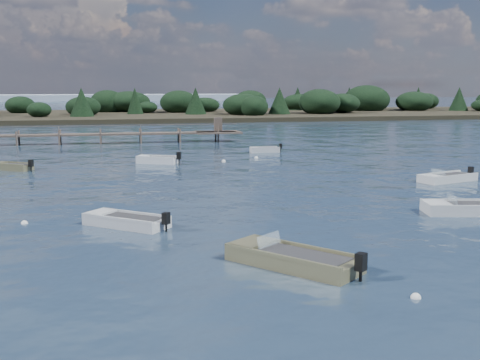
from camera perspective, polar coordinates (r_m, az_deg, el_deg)
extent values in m
plane|color=#172637|center=(79.39, -6.45, 4.41)|extent=(400.00, 400.00, 0.00)
cube|color=#AFB4B7|center=(32.07, 21.18, -2.78)|extent=(5.02, 2.72, 0.69)
cube|color=#AFB4B7|center=(31.37, 18.15, -2.12)|extent=(1.45, 1.80, 0.14)
cube|color=#AFB4B7|center=(31.23, 21.77, -2.36)|extent=(4.67, 1.09, 0.14)
cube|color=#AFB4B7|center=(32.75, 20.69, -1.80)|extent=(4.67, 1.09, 0.14)
cube|color=silver|center=(31.58, 19.48, -1.67)|extent=(0.42, 1.29, 0.41)
cube|color=#666344|center=(48.12, -20.77, 1.00)|extent=(3.21, 2.65, 0.66)
cube|color=#666344|center=(48.83, -21.82, 1.51)|extent=(1.20, 1.32, 0.13)
cube|color=#28292B|center=(47.92, -20.57, 1.36)|extent=(2.26, 1.92, 0.11)
cube|color=#666344|center=(47.65, -21.23, 1.38)|extent=(2.62, 1.70, 0.13)
cube|color=#666344|center=(48.49, -20.37, 1.55)|extent=(2.62, 1.70, 0.13)
cube|color=black|center=(46.96, -19.21, 1.52)|extent=(0.39, 0.41, 0.52)
cylinder|color=black|center=(47.01, -19.18, 0.97)|extent=(0.13, 0.13, 0.52)
cube|color=silver|center=(49.24, -7.85, 1.70)|extent=(3.46, 2.52, 0.75)
cube|color=silver|center=(49.63, -9.18, 2.23)|extent=(1.19, 1.38, 0.15)
cube|color=#28292B|center=(49.11, -7.57, 2.10)|extent=(2.42, 1.85, 0.13)
cube|color=silver|center=(48.65, -8.10, 2.12)|extent=(2.98, 1.47, 0.15)
cube|color=silver|center=(49.73, -7.62, 2.28)|extent=(2.98, 1.47, 0.15)
cube|color=black|center=(48.56, -5.82, 2.31)|extent=(0.43, 0.46, 0.59)
cylinder|color=black|center=(48.62, -5.81, 1.70)|extent=(0.14, 0.14, 0.59)
cube|color=#AFB4B7|center=(27.70, -10.71, -4.13)|extent=(3.97, 3.64, 0.65)
cube|color=#AFB4B7|center=(28.54, -13.08, -3.03)|extent=(1.58, 1.63, 0.13)
cube|color=#28292B|center=(27.44, -10.21, -3.58)|extent=(2.81, 2.62, 0.11)
cube|color=#AFB4B7|center=(27.09, -11.63, -3.63)|extent=(3.09, 2.58, 0.13)
cube|color=#AFB4B7|center=(28.15, -9.86, -3.10)|extent=(3.09, 2.58, 0.13)
cube|color=black|center=(26.33, -7.03, -3.63)|extent=(0.40, 0.41, 0.51)
cylinder|color=black|center=(26.43, -7.01, -4.57)|extent=(0.13, 0.13, 0.51)
cube|color=#666344|center=(21.44, 5.04, -7.88)|extent=(4.41, 4.85, 0.73)
cube|color=#666344|center=(22.34, 1.14, -6.00)|extent=(1.97, 1.90, 0.15)
cube|color=#28292B|center=(21.14, 5.93, -7.16)|extent=(3.16, 3.43, 0.13)
cube|color=#666344|center=(20.66, 3.77, -7.27)|extent=(3.13, 3.81, 0.15)
cube|color=#666344|center=(21.98, 6.27, -6.30)|extent=(3.13, 3.81, 0.15)
cube|color=black|center=(20.00, 11.40, -7.62)|extent=(0.46, 0.45, 0.57)
cylinder|color=black|center=(20.15, 11.35, -8.98)|extent=(0.15, 0.15, 0.57)
cube|color=silver|center=(21.83, 2.75, -5.69)|extent=(1.10, 0.93, 0.44)
cube|color=#AFB4B7|center=(56.81, 2.36, 2.73)|extent=(2.70, 1.08, 0.63)
cube|color=#AFB4B7|center=(56.52, 1.35, 3.08)|extent=(0.65, 0.97, 0.13)
cube|color=#28292B|center=(56.83, 2.57, 3.03)|extent=(1.84, 0.87, 0.11)
cube|color=#AFB4B7|center=(56.30, 2.48, 3.05)|extent=(2.70, 0.11, 0.13)
cube|color=#AFB4B7|center=(57.24, 2.24, 3.15)|extent=(2.70, 0.11, 0.13)
cube|color=black|center=(57.16, 3.87, 3.23)|extent=(0.25, 0.31, 0.50)
cylinder|color=black|center=(57.21, 3.86, 2.80)|extent=(0.09, 0.09, 0.50)
cube|color=#AFB4B7|center=(42.02, 19.07, 0.00)|extent=(4.38, 2.74, 0.64)
cube|color=#AFB4B7|center=(40.81, 17.66, 0.35)|extent=(1.37, 1.63, 0.13)
cube|color=#28292B|center=(42.23, 19.38, 0.44)|extent=(3.03, 2.04, 0.11)
cube|color=#AFB4B7|center=(41.51, 19.84, 0.38)|extent=(3.93, 1.37, 0.13)
cube|color=#AFB4B7|center=(42.44, 18.36, 0.63)|extent=(3.93, 1.37, 0.13)
cube|color=black|center=(43.67, 21.04, 0.86)|extent=(0.34, 0.37, 0.50)
cylinder|color=black|center=(43.73, 21.01, 0.29)|extent=(0.11, 0.11, 0.50)
cube|color=silver|center=(41.27, 18.29, 0.72)|extent=(0.48, 1.10, 0.38)
sphere|color=white|center=(19.09, 16.32, -10.70)|extent=(0.32, 0.32, 0.32)
sphere|color=white|center=(29.41, -19.76, -3.93)|extent=(0.32, 0.32, 0.32)
sphere|color=white|center=(50.05, -1.55, 1.77)|extent=(0.32, 0.32, 0.32)
sphere|color=white|center=(23.51, 5.38, -6.62)|extent=(0.32, 0.32, 0.32)
sphere|color=white|center=(52.37, 1.55, 2.09)|extent=(0.32, 0.32, 0.32)
cube|color=brown|center=(68.00, -2.09, 4.54)|extent=(5.00, 3.20, 0.18)
cube|color=brown|center=(67.93, -2.09, 5.30)|extent=(0.80, 0.80, 1.60)
cylinder|color=brown|center=(66.87, -20.41, 3.39)|extent=(0.20, 0.20, 2.20)
cylinder|color=brown|center=(68.56, -20.21, 3.52)|extent=(0.20, 0.20, 2.20)
cylinder|color=brown|center=(66.39, -16.76, 3.53)|extent=(0.20, 0.20, 2.20)
cylinder|color=brown|center=(68.09, -16.65, 3.67)|extent=(0.20, 0.20, 2.20)
cylinder|color=brown|center=(66.18, -13.07, 3.67)|extent=(0.20, 0.20, 2.20)
cylinder|color=brown|center=(67.88, -13.05, 3.80)|extent=(0.20, 0.20, 2.20)
cylinder|color=brown|center=(66.24, -9.37, 3.78)|extent=(0.20, 0.20, 2.20)
cylinder|color=brown|center=(67.94, -9.45, 3.91)|extent=(0.20, 0.20, 2.20)
cylinder|color=brown|center=(66.58, -5.70, 3.89)|extent=(0.20, 0.20, 2.20)
cylinder|color=brown|center=(68.27, -5.86, 4.01)|extent=(0.20, 0.20, 2.20)
cylinder|color=brown|center=(67.18, -2.07, 3.97)|extent=(0.20, 0.20, 2.20)
cylinder|color=brown|center=(68.86, -2.32, 4.09)|extent=(0.20, 0.20, 2.20)
cube|color=black|center=(123.36, 3.35, 6.08)|extent=(190.00, 40.00, 1.60)
ellipsoid|color=black|center=(123.25, 3.36, 7.38)|extent=(180.50, 36.00, 4.40)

